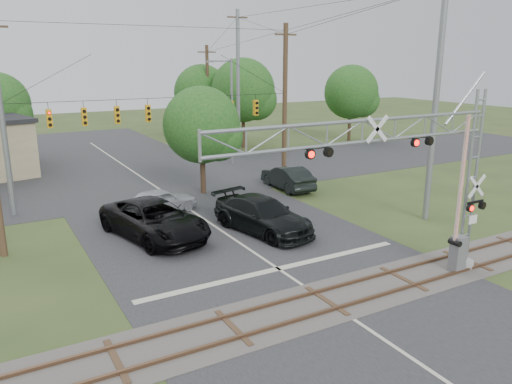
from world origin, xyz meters
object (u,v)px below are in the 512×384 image
car_dark (263,215)px  sedan_silver (160,201)px  streetlight (230,107)px  pickup_black (154,220)px  traffic_signal_span (175,110)px  crossing_gantry (410,169)px

car_dark → sedan_silver: size_ratio=1.39×
sedan_silver → streetlight: 15.46m
pickup_black → sedan_silver: (1.60, 3.84, -0.19)m
traffic_signal_span → sedan_silver: size_ratio=4.24×
sedan_silver → streetlight: bearing=-58.7°
pickup_black → streetlight: streetlight is taller
crossing_gantry → traffic_signal_span: traffic_signal_span is taller
sedan_silver → streetlight: (10.14, 10.87, 4.28)m
pickup_black → sedan_silver: bearing=54.2°
traffic_signal_span → pickup_black: size_ratio=2.79×
crossing_gantry → sedan_silver: crossing_gantry is taller
car_dark → streetlight: (6.41, 16.66, 4.14)m
traffic_signal_span → streetlight: bearing=42.5°
crossing_gantry → streetlight: size_ratio=1.44×
car_dark → sedan_silver: 6.89m
pickup_black → car_dark: (5.32, -1.95, -0.04)m
crossing_gantry → pickup_black: bearing=123.3°
traffic_signal_span → car_dark: traffic_signal_span is taller
crossing_gantry → streetlight: 25.67m
traffic_signal_span → sedan_silver: (-2.66, -4.02, -4.94)m
crossing_gantry → sedan_silver: (-5.30, 14.34, -4.12)m
pickup_black → streetlight: size_ratio=0.77×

